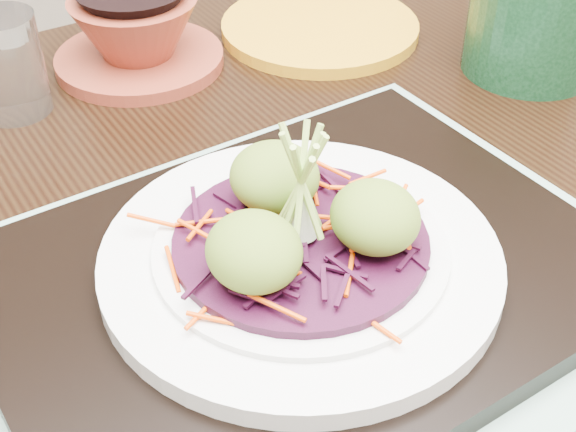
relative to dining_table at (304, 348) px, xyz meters
name	(u,v)px	position (x,y,z in m)	size (l,w,h in m)	color
dining_table	(304,348)	(0.00, 0.00, 0.00)	(1.43, 1.06, 0.82)	black
placemat	(300,289)	(-0.02, -0.04, 0.11)	(0.46, 0.36, 0.00)	#7EA390
serving_tray	(300,277)	(-0.02, -0.04, 0.12)	(0.40, 0.30, 0.02)	black
white_plate	(300,257)	(-0.02, -0.04, 0.14)	(0.26, 0.26, 0.02)	silver
cabbage_bed	(301,242)	(-0.02, -0.04, 0.15)	(0.16, 0.16, 0.01)	#350A24
carrot_julienne	(301,232)	(-0.02, -0.04, 0.16)	(0.20, 0.20, 0.01)	#E14403
guacamole_scoops	(301,214)	(-0.02, -0.04, 0.17)	(0.14, 0.13, 0.04)	olive
scallion_garnish	(301,187)	(-0.02, -0.04, 0.19)	(0.06, 0.06, 0.09)	#96BA4A
water_glass	(7,65)	(-0.16, 0.27, 0.15)	(0.06, 0.06, 0.09)	white
terracotta_bowl_set	(137,36)	(-0.04, 0.31, 0.14)	(0.21, 0.21, 0.07)	maroon
yellow_plate	(320,28)	(0.16, 0.31, 0.11)	(0.21, 0.21, 0.01)	#C78716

